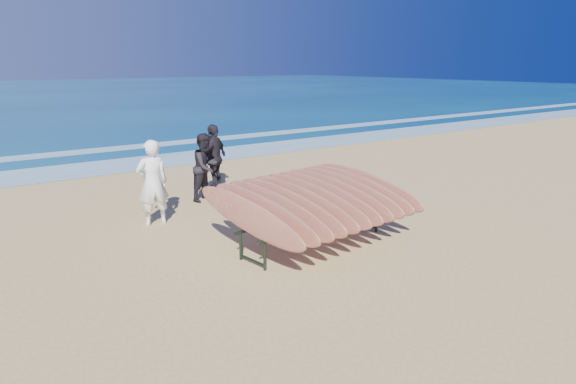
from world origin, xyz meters
name	(u,v)px	position (x,y,z in m)	size (l,w,h in m)	color
ground	(314,251)	(0.00, 0.00, 0.00)	(120.00, 120.00, 0.00)	tan
foam_near	(126,165)	(0.00, 10.00, 0.01)	(160.00, 160.00, 0.00)	white
foam_far	(95,150)	(0.00, 13.50, 0.01)	(160.00, 160.00, 0.00)	white
surfboard_rack	(314,200)	(0.22, 0.28, 0.86)	(3.47, 3.16, 1.35)	black
person_white	(153,183)	(-1.72, 3.24, 0.91)	(0.66, 0.43, 1.81)	white
person_dark_a	(206,167)	(0.11, 4.38, 0.83)	(0.81, 0.63, 1.67)	black
person_dark_b	(215,158)	(0.75, 5.13, 0.89)	(1.04, 0.43, 1.77)	black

